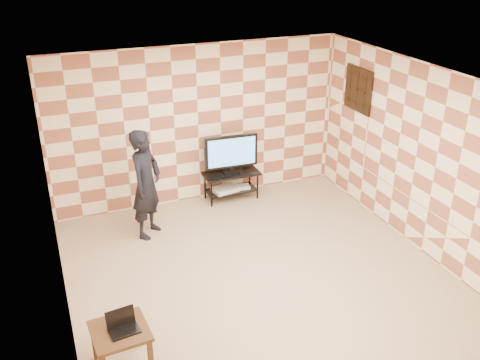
{
  "coord_description": "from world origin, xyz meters",
  "views": [
    {
      "loc": [
        -2.51,
        -5.67,
        4.3
      ],
      "look_at": [
        0.0,
        0.6,
        1.15
      ],
      "focal_mm": 40.0,
      "sensor_mm": 36.0,
      "label": 1
    }
  ],
  "objects_px": {
    "tv": "(231,153)",
    "side_table": "(120,336)",
    "person": "(146,184)",
    "tv_stand": "(231,180)"
  },
  "relations": [
    {
      "from": "tv",
      "to": "side_table",
      "type": "height_order",
      "value": "tv"
    },
    {
      "from": "tv_stand",
      "to": "side_table",
      "type": "bearing_deg",
      "value": -127.22
    },
    {
      "from": "tv_stand",
      "to": "side_table",
      "type": "distance_m",
      "value": 4.19
    },
    {
      "from": "side_table",
      "to": "person",
      "type": "xyz_separation_m",
      "value": [
        0.91,
        2.67,
        0.44
      ]
    },
    {
      "from": "person",
      "to": "side_table",
      "type": "bearing_deg",
      "value": -157.7
    },
    {
      "from": "side_table",
      "to": "person",
      "type": "relative_size",
      "value": 0.36
    },
    {
      "from": "tv",
      "to": "person",
      "type": "distance_m",
      "value": 1.75
    },
    {
      "from": "tv_stand",
      "to": "person",
      "type": "relative_size",
      "value": 0.57
    },
    {
      "from": "side_table",
      "to": "person",
      "type": "height_order",
      "value": "person"
    },
    {
      "from": "tv",
      "to": "side_table",
      "type": "distance_m",
      "value": 4.21
    }
  ]
}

